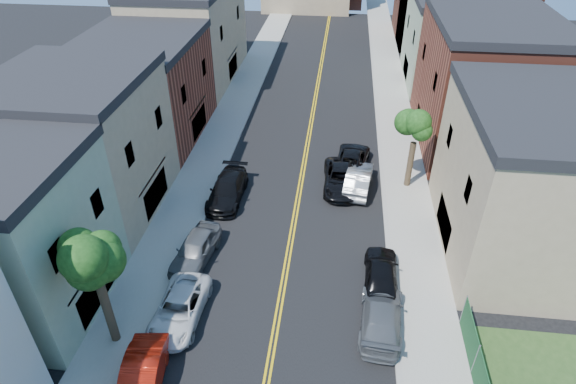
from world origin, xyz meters
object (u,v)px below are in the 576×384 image
(dark_car_right_far, at_px, (352,158))
(black_car_left, at_px, (227,189))
(red_sedan, at_px, (141,380))
(white_pickup, at_px, (179,309))
(silver_car_right, at_px, (359,179))
(grey_car_left, at_px, (196,249))
(black_car_right, at_px, (381,273))
(black_suv_lane, at_px, (341,178))
(grey_car_right, at_px, (381,315))

(dark_car_right_far, bearing_deg, black_car_left, 40.19)
(red_sedan, height_order, dark_car_right_far, red_sedan)
(white_pickup, bearing_deg, silver_car_right, 57.03)
(grey_car_left, xyz_separation_m, black_car_right, (11.00, -0.77, -0.01))
(grey_car_left, relative_size, silver_car_right, 0.96)
(black_car_right, bearing_deg, silver_car_right, -80.35)
(silver_car_right, bearing_deg, grey_car_left, 50.06)
(grey_car_left, bearing_deg, black_suv_lane, 54.33)
(black_car_right, bearing_deg, red_sedan, 38.97)
(silver_car_right, distance_m, black_suv_lane, 1.28)
(white_pickup, bearing_deg, red_sedan, -93.49)
(white_pickup, bearing_deg, black_car_right, 21.63)
(black_car_left, distance_m, black_suv_lane, 8.37)
(silver_car_right, bearing_deg, red_sedan, 68.98)
(black_suv_lane, bearing_deg, black_car_right, -77.62)
(grey_car_right, bearing_deg, black_suv_lane, -74.76)
(dark_car_right_far, distance_m, black_suv_lane, 3.25)
(black_car_left, bearing_deg, grey_car_left, -93.16)
(black_car_left, bearing_deg, black_car_right, -33.49)
(black_car_left, distance_m, grey_car_right, 14.68)
(grey_car_right, xyz_separation_m, dark_car_right_far, (-1.58, 15.97, -0.03))
(grey_car_left, distance_m, silver_car_right, 13.22)
(grey_car_left, relative_size, grey_car_right, 0.91)
(white_pickup, relative_size, dark_car_right_far, 0.96)
(red_sedan, bearing_deg, grey_car_left, 82.49)
(white_pickup, xyz_separation_m, black_car_right, (10.60, 3.81, 0.10))
(red_sedan, relative_size, dark_car_right_far, 0.91)
(dark_car_right_far, bearing_deg, grey_car_left, 60.20)
(white_pickup, bearing_deg, black_suv_lane, 60.95)
(black_car_right, bearing_deg, white_pickup, 22.22)
(red_sedan, bearing_deg, black_car_left, 80.65)
(grey_car_left, distance_m, grey_car_right, 11.54)
(silver_car_right, height_order, dark_car_right_far, silver_car_right)
(black_car_right, distance_m, dark_car_right_far, 12.98)
(black_car_left, xyz_separation_m, black_car_right, (10.50, -7.27, 0.01))
(grey_car_left, relative_size, dark_car_right_far, 0.91)
(grey_car_right, height_order, black_suv_lane, black_suv_lane)
(black_car_left, distance_m, silver_car_right, 9.58)
(red_sedan, relative_size, black_suv_lane, 0.87)
(black_car_right, bearing_deg, black_car_left, -32.25)
(black_car_left, bearing_deg, silver_car_right, 15.68)
(silver_car_right, relative_size, black_suv_lane, 0.90)
(black_car_left, relative_size, silver_car_right, 1.10)
(grey_car_left, relative_size, black_car_right, 1.01)
(black_car_right, height_order, silver_car_right, silver_car_right)
(grey_car_left, xyz_separation_m, dark_car_right_far, (9.30, 12.10, -0.08))
(grey_car_right, xyz_separation_m, black_suv_lane, (-2.38, 12.82, 0.00))
(black_car_left, bearing_deg, dark_car_right_far, 33.64)
(white_pickup, relative_size, grey_car_right, 0.96)
(red_sedan, relative_size, white_pickup, 0.95)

